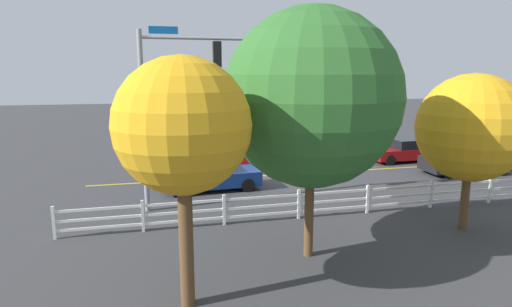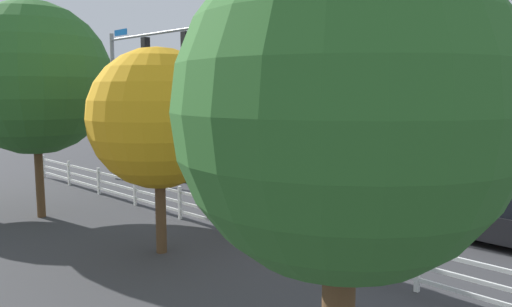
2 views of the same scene
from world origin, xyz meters
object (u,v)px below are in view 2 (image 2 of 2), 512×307
object	(u,v)px
car_0	(280,164)
tree_0	(158,119)
car_2	(490,193)
car_3	(194,166)
tree_1	(343,113)
tree_2	(34,79)
car_1	(494,217)

from	to	relation	value
car_0	tree_0	world-z (taller)	tree_0
car_2	car_3	size ratio (longest dim) A/B	0.91
car_3	tree_0	distance (m)	11.33
tree_1	tree_2	bearing A→B (deg)	-7.55
tree_2	tree_0	bearing A→B (deg)	-172.63
car_2	car_1	bearing A→B (deg)	109.26
tree_0	tree_2	distance (m)	6.34
car_2	tree_2	world-z (taller)	tree_2
car_3	car_1	bearing A→B (deg)	-3.22
tree_0	tree_1	size ratio (longest dim) A/B	0.90
car_3	tree_0	xyz separation A→B (m)	(-8.06, 7.39, 2.95)
car_2	tree_1	xyz separation A→B (m)	(-3.01, 13.79, 3.46)
car_0	tree_1	xyz separation A→B (m)	(-13.35, 13.79, 3.48)
car_1	tree_1	xyz separation A→B (m)	(-1.58, 9.99, 3.37)
car_1	car_2	world-z (taller)	car_1
car_0	car_2	size ratio (longest dim) A/B	0.96
car_1	tree_1	size ratio (longest dim) A/B	0.79
car_1	tree_1	bearing A→B (deg)	-78.89
car_1	tree_0	xyz separation A→B (m)	(6.08, 7.35, 2.90)
car_0	car_1	distance (m)	12.37
car_0	tree_1	bearing A→B (deg)	137.18
car_1	tree_0	distance (m)	9.97
car_3	tree_1	distance (m)	18.95
car_0	car_2	bearing A→B (deg)	-176.88
tree_1	car_3	bearing A→B (deg)	-32.53
car_0	tree_0	bearing A→B (deg)	120.12
car_2	tree_1	size ratio (longest dim) A/B	0.69
car_0	tree_2	size ratio (longest dim) A/B	0.55
car_3	tree_2	bearing A→B (deg)	-80.15
car_0	car_1	size ratio (longest dim) A/B	0.83
car_1	car_3	world-z (taller)	car_1
tree_2	car_3	bearing A→B (deg)	-77.09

